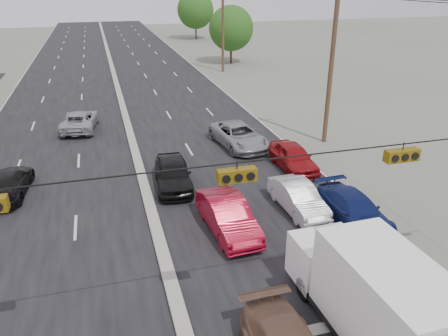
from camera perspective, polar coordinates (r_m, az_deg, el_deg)
The scene contains 17 objects.
road_surface at distance 41.12m, azimuth -13.35°, elevation 8.66°, with size 20.00×160.00×0.02m, color black.
center_median at distance 41.10m, azimuth -13.36°, elevation 8.79°, with size 0.50×160.00×0.20m, color gray.
utility_pole_right_b at distance 29.02m, azimuth 13.84°, elevation 12.91°, with size 1.60×0.30×10.00m.
utility_pole_right_c at distance 52.04m, azimuth -0.15°, elevation 18.02°, with size 1.60×0.30×10.00m.
traffic_signals at distance 11.29m, azimuth 1.20°, elevation -0.80°, with size 25.00×0.30×0.54m.
tree_right_mid at distance 57.59m, azimuth 0.93°, elevation 17.78°, with size 5.60×5.60×7.14m.
tree_right_far at distance 81.91m, azimuth -3.75°, elevation 19.90°, with size 6.40×6.40×8.16m.
box_truck at distance 13.95m, azimuth 18.73°, elevation -15.50°, with size 2.34×6.35×3.20m.
red_sedan at distance 18.87m, azimuth 0.48°, elevation -6.30°, with size 1.59×4.56×1.50m, color maroon.
black_suv at distance 15.65m, azimuth 22.78°, elevation -15.29°, with size 2.66×5.77×1.60m, color black.
queue_car_a at distance 22.95m, azimuth -6.69°, elevation -0.74°, with size 1.80×4.48×1.53m, color black.
queue_car_b at distance 20.81m, azimuth 9.65°, elevation -3.89°, with size 1.42×4.07×1.34m, color silver.
queue_car_c at distance 28.43m, azimuth 1.93°, elevation 4.21°, with size 2.42×5.25×1.46m, color gray.
queue_car_d at distance 20.33m, azimuth 16.64°, elevation -5.30°, with size 1.89×4.64×1.35m, color #101B51.
queue_car_e at distance 25.26m, azimuth 9.06°, elevation 1.38°, with size 1.73×4.30×1.47m, color maroon.
oncoming_near at distance 24.54m, azimuth -26.46°, elevation -1.78°, with size 1.88×4.61×1.34m, color black.
oncoming_far at distance 33.39m, azimuth -18.35°, elevation 5.91°, with size 2.29×4.97×1.38m, color #96999D.
Camera 1 is at (-1.66, -9.82, 10.15)m, focal length 35.00 mm.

